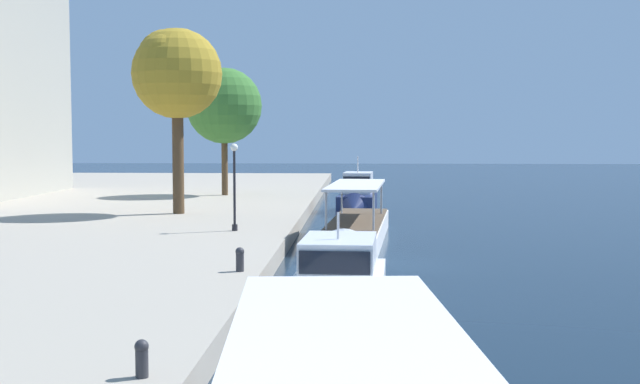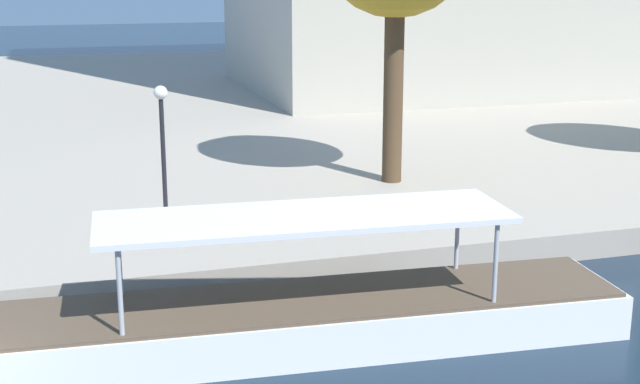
# 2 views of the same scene
# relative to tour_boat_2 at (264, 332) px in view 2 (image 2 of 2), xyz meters

# --- Properties ---
(dock_promenade) EXTENTS (120.00, 55.00, 0.78)m
(dock_promenade) POSITION_rel_tour_boat_2_xyz_m (-6.46, 30.53, 0.02)
(dock_promenade) COLOR #A39989
(dock_promenade) RESTS_ON ground_plane
(tour_boat_2) EXTENTS (15.18, 3.66, 3.87)m
(tour_boat_2) POSITION_rel_tour_boat_2_xyz_m (0.00, 0.00, 0.00)
(tour_boat_2) COLOR white
(tour_boat_2) RESTS_ON ground_plane
(lamp_post) EXTENTS (0.36, 0.36, 4.13)m
(lamp_post) POSITION_rel_tour_boat_2_xyz_m (-1.29, 5.68, 2.79)
(lamp_post) COLOR black
(lamp_post) RESTS_ON dock_promenade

